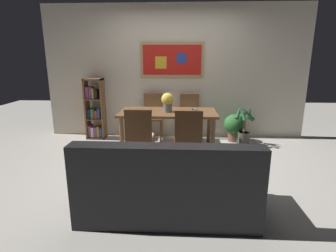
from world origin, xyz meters
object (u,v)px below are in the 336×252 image
(dining_chair_far_left, at_px, (153,112))
(dining_chair_far_right, at_px, (189,113))
(potted_ivy, at_px, (234,126))
(flower_vase, at_px, (168,101))
(dining_table, at_px, (168,117))
(leather_couch, at_px, (167,186))
(tv_remote, at_px, (195,110))
(dining_chair_near_left, at_px, (140,134))
(dining_chair_near_right, at_px, (188,135))
(bookshelf, at_px, (95,111))
(potted_palm, at_px, (244,127))

(dining_chair_far_left, distance_m, dining_chair_far_right, 0.72)
(potted_ivy, height_order, flower_vase, flower_vase)
(dining_table, xyz_separation_m, leather_couch, (0.09, -1.90, -0.32))
(dining_chair_far_left, bearing_deg, dining_table, -66.54)
(flower_vase, relative_size, tv_remote, 1.96)
(dining_chair_near_left, xyz_separation_m, dining_chair_near_right, (0.70, -0.03, 0.00))
(dining_chair_near_left, bearing_deg, bookshelf, 126.81)
(potted_ivy, height_order, potted_palm, potted_palm)
(dining_table, height_order, potted_ivy, dining_table)
(dining_chair_far_right, height_order, potted_ivy, dining_chair_far_right)
(potted_ivy, xyz_separation_m, flower_vase, (-1.26, -0.74, 0.60))
(leather_couch, height_order, flower_vase, flower_vase)
(bookshelf, bearing_deg, dining_chair_near_right, -40.20)
(dining_chair_near_left, xyz_separation_m, dining_chair_far_right, (0.75, 1.48, 0.00))
(dining_chair_near_left, distance_m, potted_ivy, 2.18)
(dining_table, bearing_deg, leather_couch, -87.25)
(dining_table, relative_size, dining_chair_near_left, 1.78)
(bookshelf, bearing_deg, leather_couch, -59.13)
(dining_chair_far_right, distance_m, leather_couch, 2.66)
(tv_remote, bearing_deg, potted_ivy, 36.24)
(dining_table, xyz_separation_m, potted_ivy, (1.26, 0.69, -0.32))
(dining_chair_far_left, distance_m, potted_ivy, 1.61)
(dining_chair_far_left, distance_m, potted_palm, 1.77)
(leather_couch, distance_m, potted_ivy, 2.84)
(dining_chair_near_right, xyz_separation_m, dining_chair_far_right, (0.05, 1.52, 0.00))
(bookshelf, xyz_separation_m, tv_remote, (1.96, -0.66, 0.19))
(dining_chair_far_left, xyz_separation_m, tv_remote, (0.80, -0.66, 0.19))
(leather_couch, xyz_separation_m, tv_remote, (0.37, 2.01, 0.42))
(dining_chair_far_right, xyz_separation_m, potted_ivy, (0.87, -0.04, -0.23))
(dining_chair_far_left, xyz_separation_m, leather_couch, (0.43, -2.67, -0.23))
(dining_chair_near_right, xyz_separation_m, bookshelf, (-1.83, 1.55, 0.01))
(dining_chair_far_left, distance_m, dining_chair_near_left, 1.52)
(dining_chair_near_right, xyz_separation_m, potted_palm, (1.06, 1.22, -0.19))
(dining_chair_far_right, distance_m, flower_vase, 0.94)
(dining_chair_far_right, xyz_separation_m, flower_vase, (-0.38, -0.78, 0.36))
(dining_chair_near_right, distance_m, potted_ivy, 1.76)
(dining_table, bearing_deg, flower_vase, -92.43)
(dining_chair_far_left, xyz_separation_m, dining_chair_near_right, (0.67, -1.56, 0.00))
(dining_chair_near_right, bearing_deg, potted_palm, 48.97)
(tv_remote, bearing_deg, dining_chair_far_right, 97.00)
(potted_palm, relative_size, flower_vase, 2.53)
(potted_ivy, bearing_deg, dining_table, -151.08)
(dining_table, relative_size, tv_remote, 10.01)
(bookshelf, height_order, potted_ivy, bookshelf)
(leather_couch, distance_m, flower_vase, 1.95)
(dining_chair_far_left, height_order, dining_chair_near_right, same)
(bookshelf, xyz_separation_m, potted_palm, (2.89, -0.33, -0.20))
(potted_ivy, bearing_deg, dining_chair_near_left, -138.42)
(dining_chair_near_right, relative_size, dining_chair_far_right, 1.00)
(dining_chair_near_right, height_order, potted_ivy, dining_chair_near_right)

